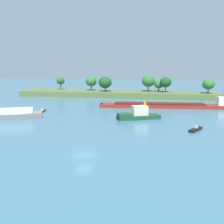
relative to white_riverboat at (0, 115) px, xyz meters
The scene contains 7 objects.
ground_plane 39.55m from the white_riverboat, 39.92° to the right, with size 400.00×400.00×0.00m, color teal.
treeline_island 62.42m from the white_riverboat, 66.79° to the left, with size 86.54×15.43×9.54m.
white_riverboat is the anchor object (origin of this frame).
cargo_barge 52.65m from the white_riverboat, 33.09° to the left, with size 43.33×8.54×5.68m.
small_motorboat 14.68m from the white_riverboat, 64.58° to the left, with size 1.91×5.73×0.91m.
tugboat 37.15m from the white_riverboat, 11.29° to the left, with size 12.15×8.22×4.83m.
fishing_skiff 50.64m from the white_riverboat, ahead, with size 3.54×5.14×1.05m.
Camera 1 is at (12.90, -45.66, 15.44)m, focal length 47.20 mm.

